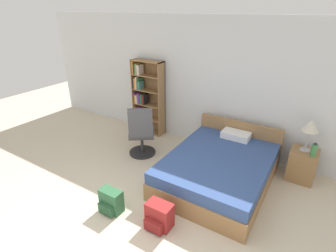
# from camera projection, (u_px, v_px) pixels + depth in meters

# --- Properties ---
(wall_back) EXTENTS (9.00, 0.06, 2.60)m
(wall_back) POSITION_uv_depth(u_px,v_px,m) (218.00, 86.00, 5.11)
(wall_back) COLOR silver
(wall_back) RESTS_ON ground_plane
(bookshelf) EXTENTS (0.74, 0.26, 1.67)m
(bookshelf) POSITION_uv_depth(u_px,v_px,m) (145.00, 97.00, 5.95)
(bookshelf) COLOR olive
(bookshelf) RESTS_ON ground_plane
(bed) EXTENTS (1.56, 2.07, 0.75)m
(bed) POSITION_uv_depth(u_px,v_px,m) (220.00, 167.00, 4.38)
(bed) COLOR olive
(bed) RESTS_ON ground_plane
(office_chair) EXTENTS (0.70, 0.72, 1.06)m
(office_chair) POSITION_uv_depth(u_px,v_px,m) (141.00, 134.00, 5.03)
(office_chair) COLOR #232326
(office_chair) RESTS_ON ground_plane
(nightstand) EXTENTS (0.43, 0.43, 0.54)m
(nightstand) POSITION_uv_depth(u_px,v_px,m) (302.00, 165.00, 4.43)
(nightstand) COLOR olive
(nightstand) RESTS_ON ground_plane
(table_lamp) EXTENTS (0.27, 0.27, 0.55)m
(table_lamp) POSITION_uv_depth(u_px,v_px,m) (311.00, 127.00, 4.16)
(table_lamp) COLOR #B2B2B7
(table_lamp) RESTS_ON nightstand
(water_bottle) EXTENTS (0.08, 0.08, 0.22)m
(water_bottle) POSITION_uv_depth(u_px,v_px,m) (314.00, 150.00, 4.14)
(water_bottle) COLOR #3F8C4C
(water_bottle) RESTS_ON nightstand
(backpack_red) EXTENTS (0.35, 0.29, 0.36)m
(backpack_red) POSITION_uv_depth(u_px,v_px,m) (159.00, 216.00, 3.49)
(backpack_red) COLOR maroon
(backpack_red) RESTS_ON ground_plane
(backpack_green) EXTENTS (0.33, 0.24, 0.35)m
(backpack_green) POSITION_uv_depth(u_px,v_px,m) (111.00, 202.00, 3.75)
(backpack_green) COLOR #2D603D
(backpack_green) RESTS_ON ground_plane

